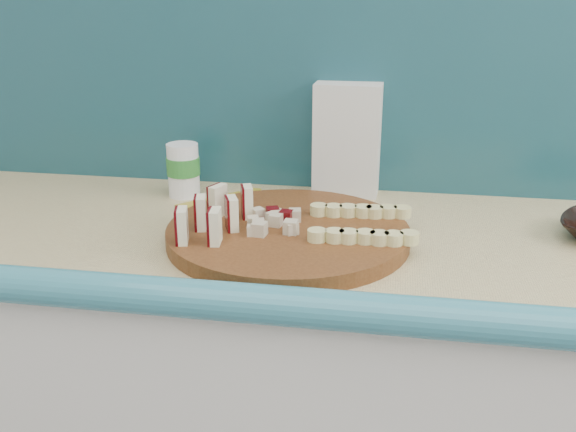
# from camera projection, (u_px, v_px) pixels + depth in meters

# --- Properties ---
(backsplash) EXTENTS (2.20, 0.02, 0.50)m
(backsplash) POSITION_uv_depth(u_px,v_px,m) (414.00, 78.00, 1.36)
(backsplash) COLOR teal
(backsplash) RESTS_ON kitchen_counter
(cutting_board) EXTENTS (0.48, 0.48, 0.03)m
(cutting_board) POSITION_uv_depth(u_px,v_px,m) (288.00, 233.00, 1.17)
(cutting_board) COLOR #47240F
(cutting_board) RESTS_ON kitchen_counter
(apple_wedges) EXTENTS (0.10, 0.18, 0.06)m
(apple_wedges) POSITION_uv_depth(u_px,v_px,m) (216.00, 213.00, 1.14)
(apple_wedges) COLOR #F0E9C0
(apple_wedges) RESTS_ON cutting_board
(apple_chunks) EXTENTS (0.07, 0.07, 0.02)m
(apple_chunks) POSITION_uv_depth(u_px,v_px,m) (273.00, 220.00, 1.16)
(apple_chunks) COLOR beige
(apple_chunks) RESTS_ON cutting_board
(banana_slices) EXTENTS (0.20, 0.18, 0.02)m
(banana_slices) POSITION_uv_depth(u_px,v_px,m) (363.00, 223.00, 1.15)
(banana_slices) COLOR #D6CE82
(banana_slices) RESTS_ON cutting_board
(flour_bag) EXTENTS (0.15, 0.11, 0.24)m
(flour_bag) POSITION_uv_depth(u_px,v_px,m) (348.00, 138.00, 1.40)
(flour_bag) COLOR silver
(flour_bag) RESTS_ON kitchen_counter
(canister) EXTENTS (0.07, 0.07, 0.12)m
(canister) POSITION_uv_depth(u_px,v_px,m) (183.00, 169.00, 1.39)
(canister) COLOR white
(canister) RESTS_ON kitchen_counter
(banana_peel) EXTENTS (0.22, 0.19, 0.01)m
(banana_peel) POSITION_uv_depth(u_px,v_px,m) (237.00, 202.00, 1.36)
(banana_peel) COLOR gold
(banana_peel) RESTS_ON kitchen_counter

